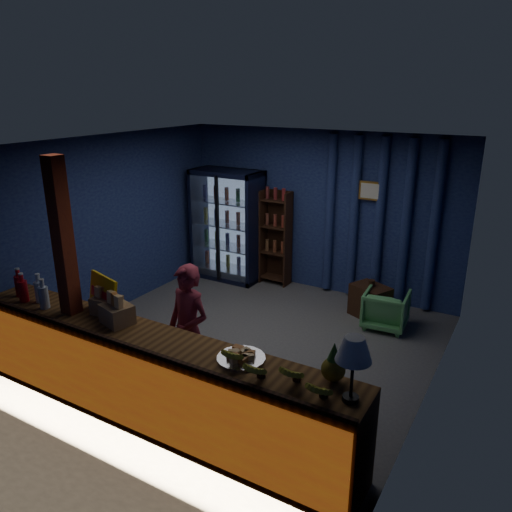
{
  "coord_description": "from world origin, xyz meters",
  "views": [
    {
      "loc": [
        3.06,
        -5.07,
        3.21
      ],
      "look_at": [
        0.22,
        -0.2,
        1.3
      ],
      "focal_mm": 35.0,
      "sensor_mm": 36.0,
      "label": 1
    }
  ],
  "objects_px": {
    "green_chair": "(386,309)",
    "table_lamp": "(354,352)",
    "shopkeeper": "(189,330)",
    "pastry_tray": "(241,357)"
  },
  "relations": [
    {
      "from": "shopkeeper",
      "to": "green_chair",
      "type": "relative_size",
      "value": 2.46
    },
    {
      "from": "green_chair",
      "to": "table_lamp",
      "type": "xyz_separation_m",
      "value": [
        0.62,
        -3.24,
        1.1
      ]
    },
    {
      "from": "pastry_tray",
      "to": "table_lamp",
      "type": "bearing_deg",
      "value": -5.32
    },
    {
      "from": "green_chair",
      "to": "table_lamp",
      "type": "bearing_deg",
      "value": 96.18
    },
    {
      "from": "green_chair",
      "to": "table_lamp",
      "type": "height_order",
      "value": "table_lamp"
    },
    {
      "from": "green_chair",
      "to": "pastry_tray",
      "type": "xyz_separation_m",
      "value": [
        -0.42,
        -3.14,
        0.7
      ]
    },
    {
      "from": "shopkeeper",
      "to": "table_lamp",
      "type": "bearing_deg",
      "value": -10.25
    },
    {
      "from": "shopkeeper",
      "to": "green_chair",
      "type": "height_order",
      "value": "shopkeeper"
    },
    {
      "from": "pastry_tray",
      "to": "table_lamp",
      "type": "xyz_separation_m",
      "value": [
        1.04,
        -0.1,
        0.4
      ]
    },
    {
      "from": "pastry_tray",
      "to": "shopkeeper",
      "type": "bearing_deg",
      "value": 151.67
    }
  ]
}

